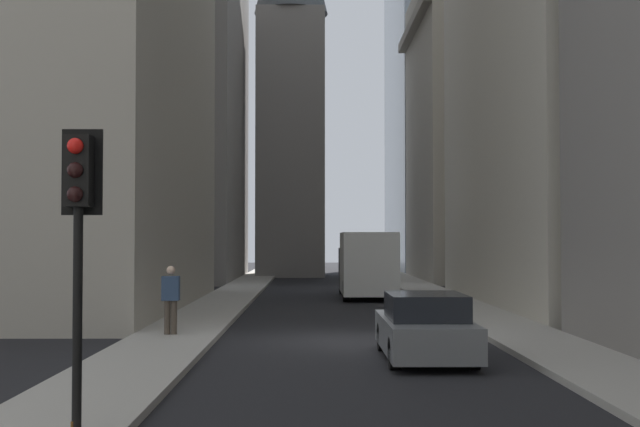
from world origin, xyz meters
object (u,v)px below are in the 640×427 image
Objects in this scene: hatchback_grey at (425,328)px; traffic_light_foreground at (78,208)px; pedestrian at (171,297)px; delivery_truck at (367,264)px.

traffic_light_foreground is at bearing 143.18° from hatchback_grey.
hatchback_grey is at bearing -120.06° from pedestrian.
traffic_light_foreground is 10.80m from pedestrian.
traffic_light_foreground is at bearing 168.13° from delivery_truck.
delivery_truck is at bearing -22.07° from pedestrian.
pedestrian is (-14.82, 6.01, -0.37)m from delivery_truck.
hatchback_grey is at bearing 180.00° from delivery_truck.
hatchback_grey is at bearing -36.82° from traffic_light_foreground.
traffic_light_foreground reaches higher than hatchback_grey.
hatchback_grey is (-18.30, 0.00, -0.80)m from delivery_truck.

